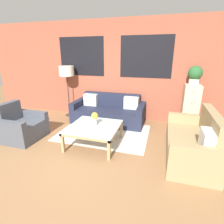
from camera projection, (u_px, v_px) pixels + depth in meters
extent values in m
plane|color=#8E6642|center=(77.00, 157.00, 3.35)|extent=(16.00, 16.00, 0.00)
cube|color=brown|center=(112.00, 71.00, 5.12)|extent=(8.40, 0.08, 2.80)
cube|color=black|center=(82.00, 57.00, 5.21)|extent=(1.40, 0.01, 1.10)
cube|color=black|center=(146.00, 57.00, 4.69)|extent=(1.40, 0.01, 1.10)
cube|color=silver|center=(104.00, 132.00, 4.40)|extent=(2.18, 1.56, 0.00)
cube|color=#1E2338|center=(107.00, 116.00, 4.93)|extent=(1.69, 0.72, 0.40)
cube|color=#1E2338|center=(112.00, 106.00, 5.27)|extent=(1.69, 0.16, 0.78)
cube|color=#1E2338|center=(79.00, 110.00, 5.23)|extent=(0.16, 0.88, 0.58)
cube|color=#1E2338|center=(141.00, 116.00, 4.73)|extent=(0.16, 0.88, 0.58)
cube|color=white|center=(91.00, 100.00, 5.23)|extent=(0.40, 0.16, 0.34)
cube|color=silver|center=(131.00, 103.00, 4.90)|extent=(0.40, 0.16, 0.34)
cube|color=#99845B|center=(184.00, 146.00, 3.33)|extent=(0.64, 1.34, 0.42)
cube|color=#99845B|center=(210.00, 137.00, 3.14)|extent=(0.16, 1.34, 0.92)
cube|color=#99845B|center=(186.00, 127.00, 3.94)|extent=(0.80, 0.14, 0.62)
cube|color=#99845B|center=(196.00, 165.00, 2.60)|extent=(0.80, 0.14, 0.62)
cube|color=white|center=(207.00, 141.00, 2.73)|extent=(0.16, 0.40, 0.34)
cube|color=#474C56|center=(26.00, 131.00, 4.03)|extent=(0.64, 0.58, 0.40)
cube|color=#474C56|center=(11.00, 120.00, 4.07)|extent=(0.16, 0.58, 0.84)
cube|color=#474C56|center=(10.00, 134.00, 3.70)|extent=(0.80, 0.14, 0.56)
cube|color=#474C56|center=(34.00, 121.00, 4.35)|extent=(0.80, 0.14, 0.56)
cube|color=silver|center=(94.00, 126.00, 3.71)|extent=(1.04, 1.04, 0.01)
cube|color=tan|center=(84.00, 138.00, 3.27)|extent=(1.04, 0.05, 0.05)
cube|color=tan|center=(102.00, 120.00, 4.17)|extent=(1.04, 0.05, 0.05)
cube|color=tan|center=(73.00, 125.00, 3.85)|extent=(0.05, 1.04, 0.05)
cube|color=tan|center=(116.00, 130.00, 3.58)|extent=(0.05, 1.04, 0.05)
cube|color=tan|center=(63.00, 143.00, 3.47)|extent=(0.06, 0.05, 0.42)
cube|color=tan|center=(109.00, 150.00, 3.21)|extent=(0.05, 0.05, 0.42)
cube|color=tan|center=(84.00, 125.00, 4.34)|extent=(0.06, 0.06, 0.42)
cube|color=tan|center=(121.00, 129.00, 4.08)|extent=(0.05, 0.06, 0.42)
cylinder|color=#2D2D2D|center=(70.00, 115.00, 5.63)|extent=(0.28, 0.28, 0.02)
cylinder|color=#2D2D2D|center=(69.00, 96.00, 5.43)|extent=(0.03, 0.03, 1.23)
cylinder|color=beige|center=(67.00, 71.00, 5.18)|extent=(0.44, 0.44, 0.29)
cube|color=#C6B793|center=(190.00, 107.00, 4.53)|extent=(0.39, 0.42, 1.15)
sphere|color=#38332D|center=(194.00, 92.00, 4.20)|extent=(0.02, 0.02, 0.02)
sphere|color=#38332D|center=(192.00, 104.00, 4.29)|extent=(0.02, 0.02, 0.02)
sphere|color=#38332D|center=(190.00, 115.00, 4.38)|extent=(0.02, 0.02, 0.02)
sphere|color=#38332D|center=(189.00, 125.00, 4.48)|extent=(0.02, 0.02, 0.02)
cylinder|color=silver|center=(194.00, 82.00, 4.32)|extent=(0.24, 0.24, 0.14)
sphere|color=#285B2D|center=(195.00, 73.00, 4.25)|extent=(0.34, 0.34, 0.34)
cylinder|color=#ADBCC6|center=(95.00, 121.00, 3.75)|extent=(0.10, 0.10, 0.15)
sphere|color=gold|center=(95.00, 116.00, 3.71)|extent=(0.15, 0.15, 0.15)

